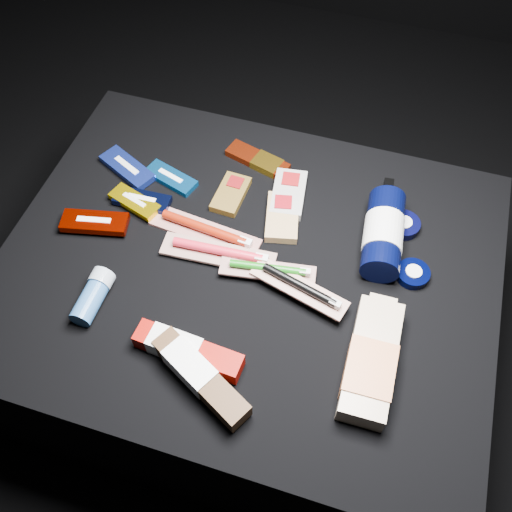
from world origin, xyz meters
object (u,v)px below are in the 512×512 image
(lotion_bottle, at_px, (384,233))
(bodywash_bottle, at_px, (371,362))
(deodorant_stick, at_px, (93,296))
(toothpaste_carton_red, at_px, (184,349))

(lotion_bottle, xyz_separation_m, bodywash_bottle, (0.03, -0.27, -0.01))
(deodorant_stick, distance_m, toothpaste_carton_red, 0.21)
(lotion_bottle, relative_size, toothpaste_carton_red, 1.21)
(deodorant_stick, xyz_separation_m, toothpaste_carton_red, (0.20, -0.05, -0.00))
(lotion_bottle, relative_size, deodorant_stick, 2.26)
(lotion_bottle, distance_m, bodywash_bottle, 0.27)
(lotion_bottle, relative_size, bodywash_bottle, 1.02)
(bodywash_bottle, relative_size, toothpaste_carton_red, 1.19)
(deodorant_stick, relative_size, toothpaste_carton_red, 0.54)
(lotion_bottle, bearing_deg, bodywash_bottle, -89.09)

